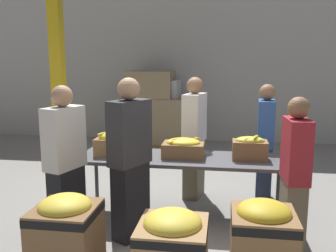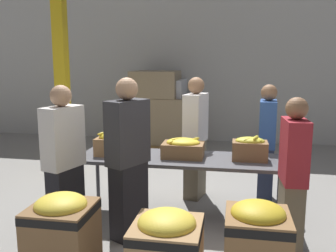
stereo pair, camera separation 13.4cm
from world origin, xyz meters
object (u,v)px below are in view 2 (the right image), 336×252
object	(u,v)px
volunteer_0	(128,160)
pallet_stack_2	(163,113)
support_pillar	(61,54)
pallet_stack_0	(156,110)
banana_box_2	(250,148)
donation_bin_0	(62,234)
donation_bin_1	(167,248)
banana_box_1	(183,148)
volunteer_4	(64,164)
donation_bin_2	(257,248)
sorting_table	(181,161)
volunteer_1	(267,144)
pallet_stack_1	(169,123)
banana_box_0	(112,143)
volunteer_2	(195,139)
volunteer_3	(293,178)

from	to	relation	value
volunteer_0	pallet_stack_2	distance (m)	4.51
support_pillar	pallet_stack_0	world-z (taller)	support_pillar
banana_box_2	donation_bin_0	size ratio (longest dim) A/B	0.53
donation_bin_1	banana_box_1	bearing A→B (deg)	92.90
volunteer_4	donation_bin_1	size ratio (longest dim) A/B	2.41
support_pillar	donation_bin_2	bearing A→B (deg)	-43.74
donation_bin_1	pallet_stack_0	size ratio (longest dim) A/B	0.41
support_pillar	volunteer_0	bearing A→B (deg)	-50.00
donation_bin_1	support_pillar	bearing A→B (deg)	128.26
sorting_table	volunteer_4	size ratio (longest dim) A/B	1.53
volunteer_1	support_pillar	world-z (taller)	support_pillar
volunteer_0	pallet_stack_1	size ratio (longest dim) A/B	1.58
banana_box_0	volunteer_2	world-z (taller)	volunteer_2
banana_box_0	support_pillar	size ratio (longest dim) A/B	0.10
volunteer_0	volunteer_4	xyz separation A→B (m)	(-0.67, -0.12, -0.04)
volunteer_3	volunteer_4	bearing A→B (deg)	88.05
sorting_table	banana_box_1	size ratio (longest dim) A/B	5.11
volunteer_0	volunteer_2	world-z (taller)	volunteer_0
banana_box_1	volunteer_2	xyz separation A→B (m)	(0.08, 0.67, -0.03)
volunteer_2	pallet_stack_2	size ratio (longest dim) A/B	1.14
pallet_stack_0	volunteer_4	bearing A→B (deg)	-90.85
banana_box_2	donation_bin_2	distance (m)	1.60
sorting_table	banana_box_1	world-z (taller)	banana_box_1
banana_box_2	donation_bin_0	world-z (taller)	banana_box_2
banana_box_1	volunteer_3	xyz separation A→B (m)	(1.17, -0.74, -0.08)
pallet_stack_1	volunteer_2	bearing A→B (deg)	-73.27
banana_box_0	donation_bin_2	xyz separation A→B (m)	(1.69, -1.49, -0.46)
banana_box_0	volunteer_0	xyz separation A→B (m)	(0.39, -0.63, -0.03)
donation_bin_2	pallet_stack_0	world-z (taller)	pallet_stack_0
volunteer_4	support_pillar	xyz separation A→B (m)	(-1.00, 2.12, 1.18)
volunteer_1	donation_bin_0	size ratio (longest dim) A/B	2.07
sorting_table	donation_bin_1	distance (m)	1.55
banana_box_0	banana_box_2	bearing A→B (deg)	1.84
donation_bin_1	banana_box_2	bearing A→B (deg)	65.09
pallet_stack_1	volunteer_1	bearing A→B (deg)	-57.54
donation_bin_2	pallet_stack_2	bearing A→B (deg)	108.48
volunteer_3	pallet_stack_2	xyz separation A→B (m)	(-2.15, 4.56, -0.05)
volunteer_3	donation_bin_1	size ratio (longest dim) A/B	2.29
sorting_table	support_pillar	distance (m)	2.85
banana_box_1	volunteer_1	distance (m)	1.26
banana_box_1	banana_box_2	xyz separation A→B (m)	(0.79, 0.02, 0.02)
volunteer_2	volunteer_3	xyz separation A→B (m)	(1.09, -1.41, -0.06)
sorting_table	volunteer_3	distance (m)	1.40
banana_box_2	pallet_stack_0	xyz separation A→B (m)	(-1.89, 3.59, -0.06)
volunteer_0	donation_bin_2	bearing A→B (deg)	-95.70
sorting_table	donation_bin_2	distance (m)	1.74
volunteer_3	pallet_stack_1	xyz separation A→B (m)	(-1.98, 4.34, -0.24)
volunteer_1	pallet_stack_2	world-z (taller)	volunteer_1
banana_box_1	donation_bin_2	world-z (taller)	banana_box_1
donation_bin_1	pallet_stack_2	xyz separation A→B (m)	(-1.06, 5.34, 0.36)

